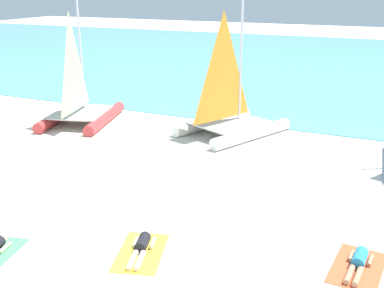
% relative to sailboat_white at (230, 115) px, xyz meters
% --- Properties ---
extents(ground_plane, '(120.00, 120.00, 0.00)m').
position_rel_sailboat_white_xyz_m(ground_plane, '(0.49, -0.71, -0.88)').
color(ground_plane, silver).
extents(ocean_water, '(120.00, 40.00, 0.05)m').
position_rel_sailboat_white_xyz_m(ocean_water, '(0.49, 21.61, -0.86)').
color(ocean_water, '#5BB2C1').
rests_on(ocean_water, ground).
extents(sailboat_white, '(4.51, 5.32, 5.91)m').
position_rel_sailboat_white_xyz_m(sailboat_white, '(0.00, 0.00, 0.00)').
color(sailboat_white, white).
rests_on(sailboat_white, ground).
extents(sailboat_red, '(3.85, 5.00, 5.78)m').
position_rel_sailboat_white_xyz_m(sailboat_red, '(-7.05, -1.22, -0.02)').
color(sailboat_red, '#CC3838').
rests_on(sailboat_red, ground).
extents(towel_center_right, '(1.59, 2.13, 0.01)m').
position_rel_sailboat_white_xyz_m(towel_center_right, '(1.29, -10.07, -0.88)').
color(towel_center_right, yellow).
rests_on(towel_center_right, ground).
extents(sunbather_center_right, '(0.81, 1.55, 0.30)m').
position_rel_sailboat_white_xyz_m(sunbather_center_right, '(1.28, -10.01, -0.75)').
color(sunbather_center_right, black).
rests_on(sunbather_center_right, towel_center_right).
extents(towel_rightmost, '(1.26, 1.99, 0.01)m').
position_rel_sailboat_white_xyz_m(towel_rightmost, '(6.25, -8.59, -0.88)').
color(towel_rightmost, '#EA5933').
rests_on(towel_rightmost, ground).
extents(sunbather_rightmost, '(0.58, 1.57, 0.30)m').
position_rel_sailboat_white_xyz_m(sunbather_rightmost, '(6.26, -8.52, -0.75)').
color(sunbather_rightmost, '#268CCC').
rests_on(sunbather_rightmost, towel_rightmost).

